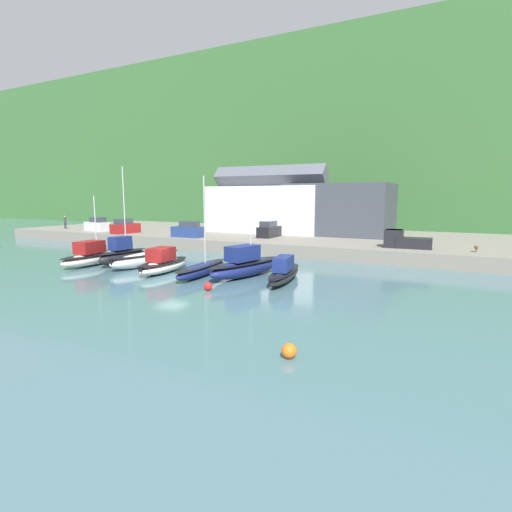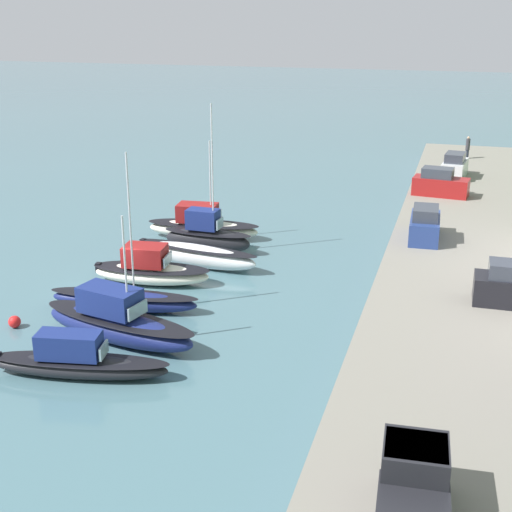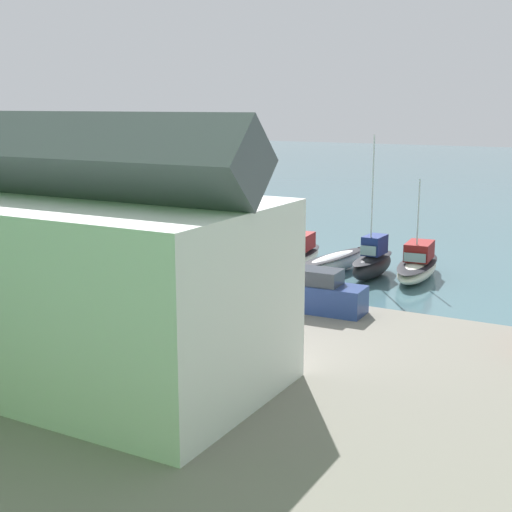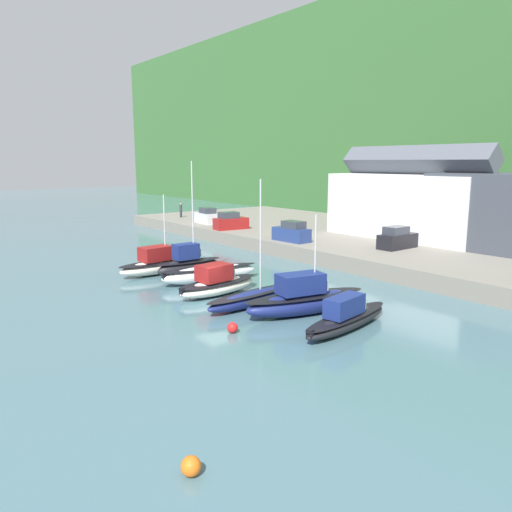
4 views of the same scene
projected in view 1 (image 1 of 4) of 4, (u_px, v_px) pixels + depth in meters
The scene contains 21 objects.
ground_plane at pixel (171, 277), 34.09m from camera, with size 320.00×320.00×0.00m, color #476B75.
hillside_backdrop at pixel (377, 151), 107.08m from camera, with size 240.00×74.12×38.00m.
quay_promenade at pixel (293, 239), 58.11m from camera, with size 90.13×26.28×1.46m.
harbor_clubhouse at pixel (268, 207), 60.71m from camera, with size 17.90×8.27×10.00m.
yacht_club_building at pixel (340, 209), 56.95m from camera, with size 13.94×10.53×7.14m.
moored_boat_0 at pixel (92, 256), 40.05m from camera, with size 3.01×8.12×6.89m.
moored_boat_1 at pixel (123, 254), 39.96m from camera, with size 1.82×6.04×9.75m.
moored_boat_2 at pixel (146, 259), 39.00m from camera, with size 2.81×8.52×1.43m.
moored_boat_3 at pixel (163, 263), 36.08m from camera, with size 3.10×7.23×2.29m.
moored_boat_4 at pixel (202, 269), 34.53m from camera, with size 2.46×8.34×8.56m.
moored_boat_5 at pixel (245, 265), 34.11m from camera, with size 3.91×8.90×6.43m.
moored_boat_6 at pixel (284, 272), 32.41m from camera, with size 3.01×8.22×2.06m.
parked_car_0 at pixel (97, 225), 62.51m from camera, with size 4.37×2.25×2.16m.
parked_car_1 at pixel (125, 227), 58.60m from camera, with size 2.28×4.38×2.16m.
parked_car_2 at pixel (269, 230), 53.02m from camera, with size 1.84×4.22×2.16m.
parked_car_3 at pixel (188, 230), 52.92m from camera, with size 4.27×1.96×2.16m.
pickup_truck_1 at pixel (403, 240), 41.97m from camera, with size 4.84×2.25×1.90m.
person_on_quay at pixel (65, 222), 67.29m from camera, with size 0.40×0.40×2.14m.
dog_on_quay at pixel (476, 247), 38.77m from camera, with size 0.52×0.88×0.68m.
mooring_buoy_0 at pixel (289, 351), 16.92m from camera, with size 0.65×0.65×0.65m.
mooring_buoy_1 at pixel (208, 286), 29.14m from camera, with size 0.63×0.63×0.63m.
Camera 1 is at (21.82, -26.37, 6.81)m, focal length 28.00 mm.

